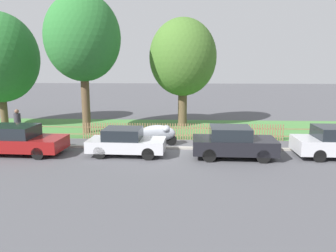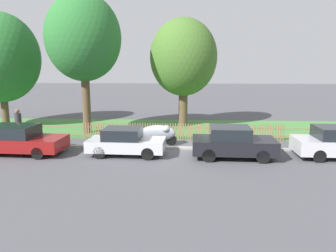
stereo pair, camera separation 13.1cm
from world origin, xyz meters
name	(u,v)px [view 1 (the left image)]	position (x,y,z in m)	size (l,w,h in m)	color
ground_plane	(181,150)	(0.00, 0.00, 0.00)	(120.00, 120.00, 0.00)	#4C4C51
kerb_stone	(181,148)	(0.00, 0.10, 0.06)	(41.91, 0.20, 0.12)	#9E998E
grass_strip	(182,128)	(0.00, 5.77, 0.01)	(41.91, 6.96, 0.01)	#477F3D
park_fence	(182,132)	(0.00, 2.30, 0.49)	(41.91, 0.05, 0.98)	olive
parked_car_silver_hatchback	(17,140)	(-8.12, -1.26, 0.72)	(4.63, 2.06, 1.44)	maroon
parked_car_black_saloon	(126,142)	(-2.70, -1.20, 0.68)	(3.78, 1.81, 1.35)	#BCBCC1
parked_car_navy_estate	(233,142)	(2.48, -1.34, 0.75)	(3.94, 1.93, 1.50)	black
covered_motorcycle	(159,133)	(-1.24, 0.93, 0.68)	(2.06, 0.75, 1.12)	black
tree_behind_motorcycle	(83,38)	(-6.19, 3.99, 5.99)	(4.69, 4.69, 8.73)	brown
tree_mid_park	(183,58)	(0.01, 6.73, 4.85)	(4.69, 4.69, 7.58)	brown
pedestrian_near_fence	(18,123)	(-9.43, 1.42, 1.06)	(0.54, 0.54, 1.88)	black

